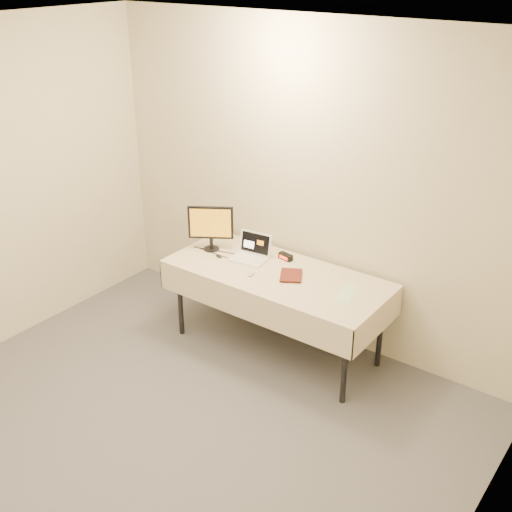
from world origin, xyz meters
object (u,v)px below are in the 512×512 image
Objects in this scene: monitor at (211,225)px; book at (281,263)px; table at (277,279)px; laptop at (251,253)px.

monitor is 1.75× the size of book.
laptop reaches higher than table.
monitor reaches higher than laptop.
monitor reaches higher than table.
book is at bearing -25.63° from laptop.
book is (0.78, -0.06, -0.12)m from monitor.
book reaches higher than laptop.
monitor is at bearing -176.51° from laptop.
laptop is at bearing 163.63° from table.
table is 0.36m from laptop.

